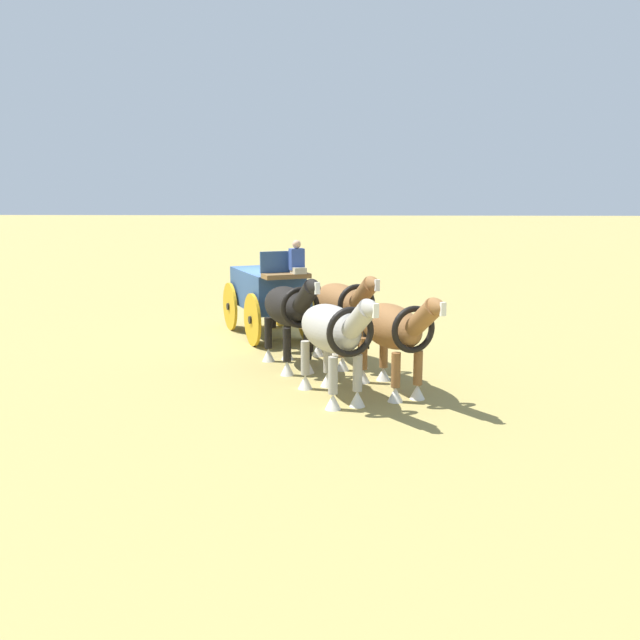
# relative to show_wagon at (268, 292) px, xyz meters

# --- Properties ---
(ground_plane) EXTENTS (220.00, 220.00, 0.00)m
(ground_plane) POSITION_rel_show_wagon_xyz_m (-0.13, -0.06, -1.25)
(ground_plane) COLOR #9E8C4C
(show_wagon) EXTENTS (5.77, 3.21, 2.79)m
(show_wagon) POSITION_rel_show_wagon_xyz_m (0.00, 0.00, 0.00)
(show_wagon) COLOR #2D4C7A
(show_wagon) RESTS_ON ground
(draft_horse_rear_near) EXTENTS (3.05, 1.78, 2.25)m
(draft_horse_rear_near) POSITION_rel_show_wagon_xyz_m (3.09, 2.10, 0.12)
(draft_horse_rear_near) COLOR brown
(draft_horse_rear_near) RESTS_ON ground
(draft_horse_rear_off) EXTENTS (2.89, 1.71, 2.24)m
(draft_horse_rear_off) POSITION_rel_show_wagon_xyz_m (3.63, 0.91, 0.11)
(draft_horse_rear_off) COLOR black
(draft_horse_rear_off) RESTS_ON ground
(draft_horse_lead_near) EXTENTS (3.00, 1.76, 2.15)m
(draft_horse_lead_near) POSITION_rel_show_wagon_xyz_m (5.47, 3.16, 0.04)
(draft_horse_lead_near) COLOR brown
(draft_horse_lead_near) RESTS_ON ground
(draft_horse_lead_off) EXTENTS (3.01, 1.78, 2.20)m
(draft_horse_lead_off) POSITION_rel_show_wagon_xyz_m (5.99, 1.98, 0.08)
(draft_horse_lead_off) COLOR #9E998E
(draft_horse_lead_off) RESTS_ON ground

